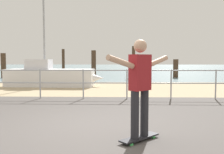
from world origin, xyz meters
TOP-DOWN VIEW (x-y plane):
  - ground_plane at (0.00, -1.00)m, footprint 24.00×10.00m
  - beach_strip at (0.00, 7.00)m, footprint 24.00×6.00m
  - sea_surface at (0.00, 35.00)m, footprint 72.00×50.00m
  - railing_fence at (-0.50, 3.60)m, footprint 12.29×0.05m
  - sailboat at (-2.63, 7.63)m, footprint 4.97×1.48m
  - skateboard at (1.13, -0.88)m, footprint 0.72×0.70m
  - skateboarder at (1.13, -0.88)m, footprint 1.11×1.06m
  - groyne_post_0 at (-7.76, 12.93)m, footprint 0.36×0.36m
  - groyne_post_1 at (-4.57, 18.29)m, footprint 0.27×0.27m
  - groyne_post_2 at (-1.38, 15.28)m, footprint 0.38×0.38m
  - groyne_post_3 at (1.82, 14.15)m, footprint 0.25×0.25m
  - groyne_post_4 at (5.01, 14.01)m, footprint 0.39×0.39m

SIDE VIEW (x-z plane):
  - ground_plane at x=0.00m, z-range -0.02..0.02m
  - beach_strip at x=0.00m, z-range -0.02..0.02m
  - sea_surface at x=0.00m, z-range -0.02..0.02m
  - skateboard at x=1.13m, z-range 0.03..0.11m
  - sailboat at x=-2.63m, z-range -2.03..3.07m
  - railing_fence at x=-0.50m, z-range 0.17..1.22m
  - groyne_post_4 at x=5.01m, z-range 0.00..1.40m
  - groyne_post_0 at x=-7.76m, z-range 0.00..1.85m
  - skateboarder at x=1.13m, z-range 0.19..1.84m
  - groyne_post_2 at x=-1.38m, z-range 0.00..2.13m
  - groyne_post_1 at x=-4.57m, z-range 0.00..2.36m
  - groyne_post_3 at x=1.82m, z-range 0.00..2.40m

